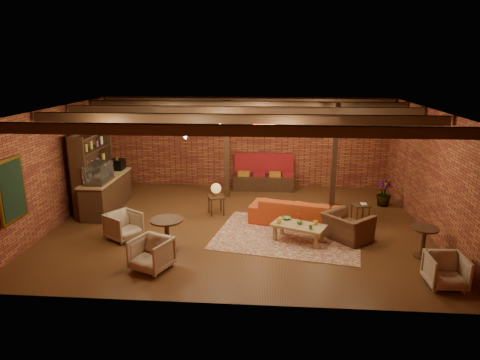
# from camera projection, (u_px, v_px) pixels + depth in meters

# --- Properties ---
(floor) EXTENTS (10.00, 10.00, 0.00)m
(floor) POSITION_uv_depth(u_px,v_px,m) (239.00, 225.00, 11.85)
(floor) COLOR #39250E
(floor) RESTS_ON ground
(ceiling) EXTENTS (10.00, 8.00, 0.02)m
(ceiling) POSITION_uv_depth(u_px,v_px,m) (239.00, 109.00, 11.00)
(ceiling) COLOR black
(ceiling) RESTS_ON wall_back
(wall_back) EXTENTS (10.00, 0.02, 3.20)m
(wall_back) POSITION_uv_depth(u_px,v_px,m) (248.00, 142.00, 15.27)
(wall_back) COLOR maroon
(wall_back) RESTS_ON ground
(wall_front) EXTENTS (10.00, 0.02, 3.20)m
(wall_front) POSITION_uv_depth(u_px,v_px,m) (221.00, 224.00, 7.58)
(wall_front) COLOR maroon
(wall_front) RESTS_ON ground
(wall_left) EXTENTS (0.02, 8.00, 3.20)m
(wall_left) POSITION_uv_depth(u_px,v_px,m) (58.00, 166.00, 11.79)
(wall_left) COLOR maroon
(wall_left) RESTS_ON ground
(wall_right) EXTENTS (0.02, 8.00, 3.20)m
(wall_right) POSITION_uv_depth(u_px,v_px,m) (431.00, 173.00, 11.06)
(wall_right) COLOR maroon
(wall_right) RESTS_ON ground
(ceiling_beams) EXTENTS (9.80, 6.40, 0.22)m
(ceiling_beams) POSITION_uv_depth(u_px,v_px,m) (239.00, 114.00, 11.03)
(ceiling_beams) COLOR black
(ceiling_beams) RESTS_ON ceiling
(ceiling_pipe) EXTENTS (9.60, 0.12, 0.12)m
(ceiling_pipe) POSITION_uv_depth(u_px,v_px,m) (243.00, 115.00, 12.63)
(ceiling_pipe) COLOR black
(ceiling_pipe) RESTS_ON ceiling
(post_left) EXTENTS (0.16, 0.16, 3.20)m
(post_left) POSITION_uv_depth(u_px,v_px,m) (227.00, 150.00, 13.97)
(post_left) COLOR black
(post_left) RESTS_ON ground
(post_right) EXTENTS (0.16, 0.16, 3.20)m
(post_right) POSITION_uv_depth(u_px,v_px,m) (334.00, 155.00, 13.14)
(post_right) COLOR black
(post_right) RESTS_ON ground
(service_counter) EXTENTS (0.80, 2.50, 1.60)m
(service_counter) POSITION_uv_depth(u_px,v_px,m) (106.00, 185.00, 12.90)
(service_counter) COLOR black
(service_counter) RESTS_ON ground
(plant_counter) EXTENTS (0.35, 0.39, 0.30)m
(plant_counter) POSITION_uv_depth(u_px,v_px,m) (111.00, 170.00, 12.98)
(plant_counter) COLOR #337F33
(plant_counter) RESTS_ON service_counter
(shelving_hutch) EXTENTS (0.52, 2.00, 2.40)m
(shelving_hutch) POSITION_uv_depth(u_px,v_px,m) (93.00, 171.00, 12.92)
(shelving_hutch) COLOR black
(shelving_hutch) RESTS_ON ground
(chalkboard_menu) EXTENTS (0.08, 0.96, 1.46)m
(chalkboard_menu) POSITION_uv_depth(u_px,v_px,m) (12.00, 190.00, 9.58)
(chalkboard_menu) COLOR black
(chalkboard_menu) RESTS_ON wall_left
(banquette) EXTENTS (2.10, 0.70, 1.00)m
(banquette) POSITION_uv_depth(u_px,v_px,m) (264.00, 176.00, 15.09)
(banquette) COLOR maroon
(banquette) RESTS_ON ground
(service_sign) EXTENTS (0.86, 0.06, 0.30)m
(service_sign) POSITION_uv_depth(u_px,v_px,m) (264.00, 125.00, 14.16)
(service_sign) COLOR red
(service_sign) RESTS_ON ceiling
(ceiling_spotlights) EXTENTS (6.40, 4.40, 0.28)m
(ceiling_spotlights) POSITION_uv_depth(u_px,v_px,m) (239.00, 122.00, 11.09)
(ceiling_spotlights) COLOR black
(ceiling_spotlights) RESTS_ON ceiling
(rug) EXTENTS (4.11, 3.42, 0.01)m
(rug) POSITION_uv_depth(u_px,v_px,m) (288.00, 235.00, 11.15)
(rug) COLOR maroon
(rug) RESTS_ON floor
(sofa) EXTENTS (2.67, 1.56, 0.73)m
(sofa) POSITION_uv_depth(u_px,v_px,m) (296.00, 211.00, 11.88)
(sofa) COLOR #AF3C18
(sofa) RESTS_ON floor
(coffee_table) EXTENTS (1.46, 1.12, 0.70)m
(coffee_table) POSITION_uv_depth(u_px,v_px,m) (298.00, 226.00, 10.70)
(coffee_table) COLOR #9B7C48
(coffee_table) RESTS_ON floor
(side_table_lamp) EXTENTS (0.58, 0.58, 0.95)m
(side_table_lamp) POSITION_uv_depth(u_px,v_px,m) (216.00, 191.00, 12.53)
(side_table_lamp) COLOR black
(side_table_lamp) RESTS_ON floor
(round_table_left) EXTENTS (0.78, 0.78, 0.81)m
(round_table_left) POSITION_uv_depth(u_px,v_px,m) (167.00, 230.00, 10.09)
(round_table_left) COLOR black
(round_table_left) RESTS_ON floor
(armchair_a) EXTENTS (0.99, 1.00, 0.76)m
(armchair_a) POSITION_uv_depth(u_px,v_px,m) (124.00, 224.00, 10.87)
(armchair_a) COLOR beige
(armchair_a) RESTS_ON floor
(armchair_b) EXTENTS (0.99, 0.96, 0.79)m
(armchair_b) POSITION_uv_depth(u_px,v_px,m) (151.00, 252.00, 9.25)
(armchair_b) COLOR beige
(armchair_b) RESTS_ON floor
(armchair_right) EXTENTS (1.24, 1.27, 0.94)m
(armchair_right) POSITION_uv_depth(u_px,v_px,m) (348.00, 222.00, 10.76)
(armchair_right) COLOR brown
(armchair_right) RESTS_ON floor
(side_table_book) EXTENTS (0.55, 0.55, 0.52)m
(side_table_book) POSITION_uv_depth(u_px,v_px,m) (361.00, 206.00, 12.07)
(side_table_book) COLOR black
(side_table_book) RESTS_ON floor
(round_table_right) EXTENTS (0.62, 0.62, 0.72)m
(round_table_right) POSITION_uv_depth(u_px,v_px,m) (424.00, 237.00, 9.80)
(round_table_right) COLOR black
(round_table_right) RESTS_ON floor
(armchair_far) EXTENTS (0.73, 0.68, 0.74)m
(armchair_far) POSITION_uv_depth(u_px,v_px,m) (446.00, 269.00, 8.54)
(armchair_far) COLOR beige
(armchair_far) RESTS_ON floor
(plant_tall) EXTENTS (1.61, 1.61, 2.49)m
(plant_tall) POSITION_uv_depth(u_px,v_px,m) (386.00, 167.00, 13.14)
(plant_tall) COLOR #4C7F4C
(plant_tall) RESTS_ON floor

